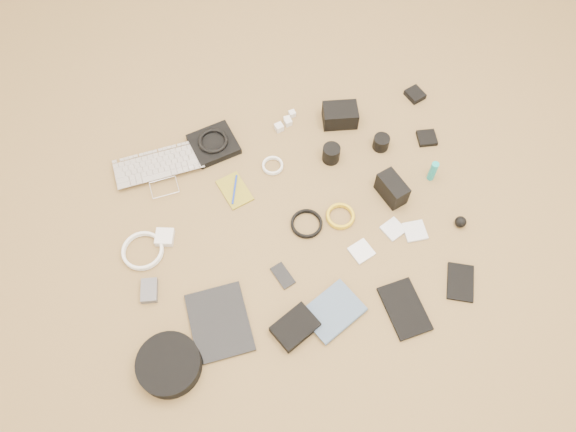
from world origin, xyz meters
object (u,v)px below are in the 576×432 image
object	(u,v)px
dslr_camera	(340,115)
paperback	(347,327)
phone	(283,276)
tablet	(219,322)
headphone_case	(169,365)
laptop	(161,176)

from	to	relation	value
dslr_camera	paperback	distance (m)	0.91
phone	paperback	bearing A→B (deg)	-74.56
tablet	phone	bearing A→B (deg)	22.79
paperback	headphone_case	bearing A→B (deg)	62.76
laptop	phone	distance (m)	0.65
headphone_case	tablet	bearing A→B (deg)	28.91
laptop	dslr_camera	size ratio (longest dim) A/B	2.48
tablet	headphone_case	xyz separation A→B (m)	(-0.19, -0.11, 0.02)
laptop	headphone_case	size ratio (longest dim) A/B	1.64
headphone_case	phone	bearing A→B (deg)	25.66
dslr_camera	paperback	xyz separation A→B (m)	(-0.25, -0.87, -0.03)
tablet	laptop	bearing A→B (deg)	98.09
phone	headphone_case	size ratio (longest dim) A/B	0.45
laptop	dslr_camera	bearing A→B (deg)	3.32
dslr_camera	paperback	bearing A→B (deg)	-95.28
laptop	headphone_case	distance (m)	0.77
headphone_case	paperback	world-z (taller)	headphone_case
headphone_case	dslr_camera	bearing A→B (deg)	43.85
dslr_camera	phone	size ratio (longest dim) A/B	1.47
dslr_camera	paperback	size ratio (longest dim) A/B	0.72
dslr_camera	headphone_case	size ratio (longest dim) A/B	0.66
tablet	dslr_camera	bearing A→B (deg)	46.77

